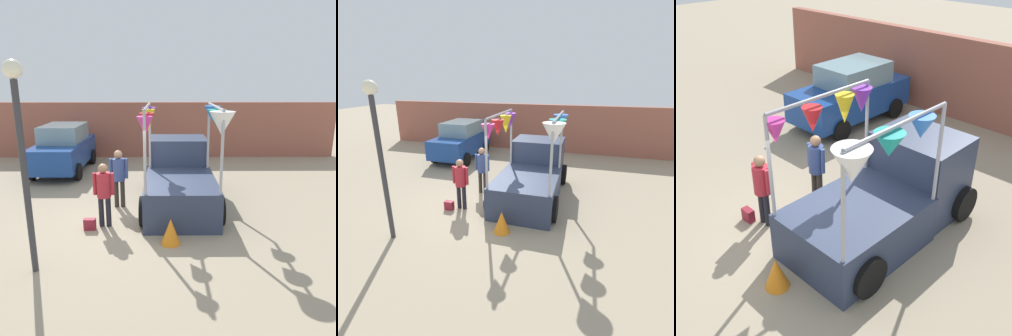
# 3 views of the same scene
# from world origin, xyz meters

# --- Properties ---
(ground_plane) EXTENTS (60.00, 60.00, 0.00)m
(ground_plane) POSITION_xyz_m (0.00, 0.00, 0.00)
(ground_plane) COLOR gray
(vendor_truck) EXTENTS (2.31, 4.08, 2.96)m
(vendor_truck) POSITION_xyz_m (1.34, 1.42, 0.87)
(vendor_truck) COLOR #2D3851
(vendor_truck) RESTS_ON ground
(parked_car) EXTENTS (1.88, 4.00, 1.88)m
(parked_car) POSITION_xyz_m (-3.15, 4.95, 0.94)
(parked_car) COLOR navy
(parked_car) RESTS_ON ground
(person_customer) EXTENTS (0.53, 0.34, 1.63)m
(person_customer) POSITION_xyz_m (-0.59, -0.34, 0.98)
(person_customer) COLOR black
(person_customer) RESTS_ON ground
(person_vendor) EXTENTS (0.53, 0.34, 1.68)m
(person_vendor) POSITION_xyz_m (-0.40, 0.98, 1.02)
(person_vendor) COLOR #2D2823
(person_vendor) RESTS_ON ground
(handbag) EXTENTS (0.28, 0.16, 0.28)m
(handbag) POSITION_xyz_m (-0.94, -0.54, 0.14)
(handbag) COLOR maroon
(handbag) RESTS_ON ground
(brick_boundary_wall) EXTENTS (18.00, 0.36, 2.60)m
(brick_boundary_wall) POSITION_xyz_m (0.00, 7.63, 1.30)
(brick_boundary_wall) COLOR #9E5947
(brick_boundary_wall) RESTS_ON ground
(folded_kite_bundle_tangerine) EXTENTS (0.47, 0.47, 0.60)m
(folded_kite_bundle_tangerine) POSITION_xyz_m (1.05, -1.29, 0.30)
(folded_kite_bundle_tangerine) COLOR orange
(folded_kite_bundle_tangerine) RESTS_ON ground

